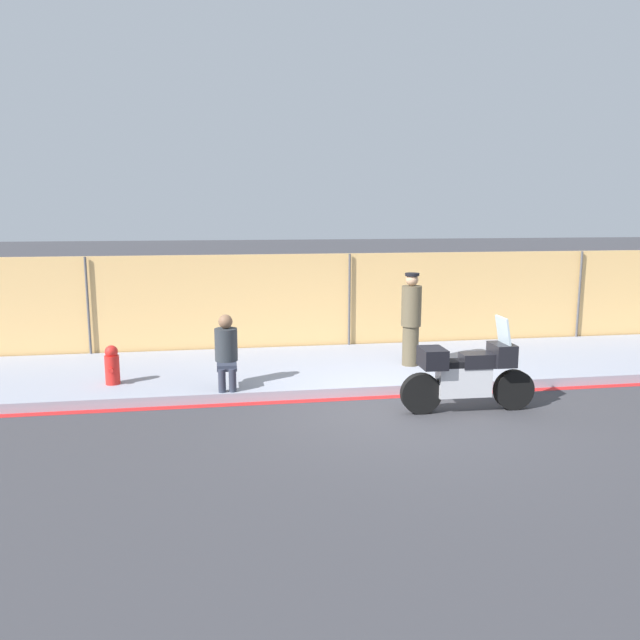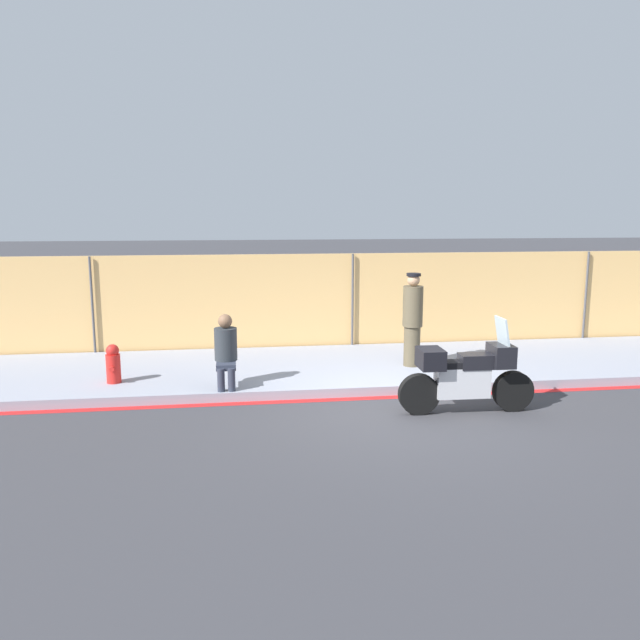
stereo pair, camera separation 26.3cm
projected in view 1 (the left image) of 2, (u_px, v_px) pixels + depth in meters
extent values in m
plane|color=#38383D|center=(405.00, 410.00, 9.74)|extent=(120.00, 120.00, 0.00)
cube|color=#8E93A3|center=(367.00, 366.00, 12.18)|extent=(40.70, 3.40, 0.16)
cube|color=red|center=(392.00, 397.00, 10.46)|extent=(40.70, 0.18, 0.01)
cube|color=#E5B26B|center=(348.00, 303.00, 13.75)|extent=(38.66, 0.08, 2.17)
cylinder|color=#4C4C51|center=(88.00, 310.00, 12.78)|extent=(0.05, 0.05, 2.17)
cylinder|color=#4C4C51|center=(349.00, 303.00, 13.65)|extent=(0.05, 0.05, 2.17)
cylinder|color=#4C4C51|center=(579.00, 298.00, 14.53)|extent=(0.05, 0.05, 2.17)
cylinder|color=black|center=(514.00, 390.00, 9.75)|extent=(0.64, 0.16, 0.63)
cylinder|color=black|center=(421.00, 394.00, 9.55)|extent=(0.64, 0.16, 0.63)
cube|color=silver|center=(464.00, 381.00, 9.61)|extent=(0.83, 0.30, 0.47)
cube|color=black|center=(478.00, 360.00, 9.58)|extent=(0.53, 0.32, 0.22)
cube|color=black|center=(459.00, 363.00, 9.55)|extent=(0.61, 0.30, 0.10)
cube|color=black|center=(502.00, 354.00, 9.62)|extent=(0.33, 0.48, 0.34)
cube|color=silver|center=(503.00, 330.00, 9.56)|extent=(0.12, 0.42, 0.42)
cube|color=black|center=(433.00, 358.00, 9.48)|extent=(0.37, 0.51, 0.30)
cylinder|color=brown|center=(410.00, 346.00, 11.90)|extent=(0.31, 0.31, 0.76)
cylinder|color=brown|center=(411.00, 306.00, 11.77)|extent=(0.38, 0.38, 0.76)
sphere|color=tan|center=(412.00, 280.00, 11.69)|extent=(0.23, 0.23, 0.23)
cylinder|color=black|center=(412.00, 274.00, 11.67)|extent=(0.27, 0.27, 0.05)
cylinder|color=#2D3342|center=(222.00, 381.00, 10.14)|extent=(0.12, 0.12, 0.39)
cylinder|color=#2D3342|center=(233.00, 380.00, 10.16)|extent=(0.12, 0.12, 0.39)
cube|color=#2D3342|center=(227.00, 366.00, 10.30)|extent=(0.32, 0.39, 0.10)
cylinder|color=#2D3338|center=(226.00, 345.00, 10.44)|extent=(0.38, 0.38, 0.55)
sphere|color=brown|center=(225.00, 322.00, 10.37)|extent=(0.24, 0.24, 0.24)
cylinder|color=red|center=(112.00, 370.00, 10.61)|extent=(0.24, 0.24, 0.50)
sphere|color=red|center=(111.00, 352.00, 10.56)|extent=(0.22, 0.22, 0.22)
cylinder|color=red|center=(111.00, 370.00, 10.48)|extent=(0.08, 0.10, 0.08)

